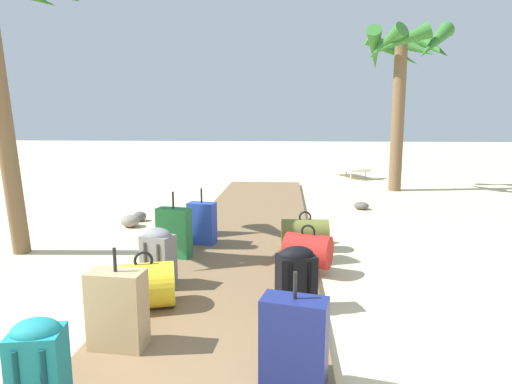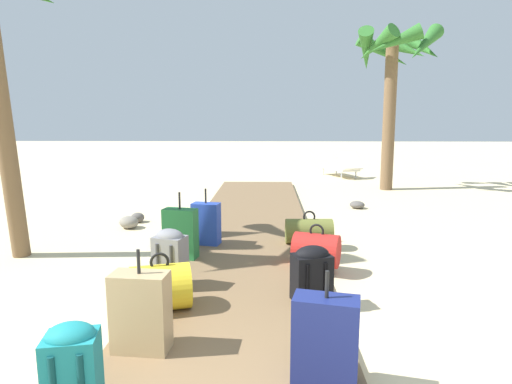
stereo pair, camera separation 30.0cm
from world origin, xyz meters
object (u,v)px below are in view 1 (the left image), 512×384
object	(u,v)px
suitcase_blue	(202,223)
lounge_chair	(351,167)
suitcase_green	(174,232)
suitcase_tan	(118,309)
backpack_black	(296,273)
duffel_bag_yellow	(145,285)
duffel_bag_red	(308,250)
duffel_bag_olive	(305,232)
backpack_teal	(38,365)
backpack_grey	(158,256)
suitcase_navy	(294,341)
palm_tree_far_right	(405,61)

from	to	relation	value
suitcase_blue	lounge_chair	distance (m)	8.04
suitcase_green	suitcase_blue	bearing A→B (deg)	69.36
suitcase_tan	suitcase_green	world-z (taller)	suitcase_green
backpack_black	duffel_bag_yellow	size ratio (longest dim) A/B	0.86
duffel_bag_red	duffel_bag_olive	bearing A→B (deg)	89.87
suitcase_tan	duffel_bag_olive	size ratio (longest dim) A/B	1.18
backpack_teal	lounge_chair	world-z (taller)	lounge_chair
backpack_grey	lounge_chair	bearing A→B (deg)	70.67
backpack_grey	suitcase_navy	distance (m)	1.96
suitcase_green	backpack_black	size ratio (longest dim) A/B	1.54
suitcase_green	backpack_teal	size ratio (longest dim) A/B	1.42
duffel_bag_yellow	suitcase_navy	bearing A→B (deg)	-37.96
suitcase_green	duffel_bag_red	bearing A→B (deg)	-8.85
suitcase_tan	backpack_grey	bearing A→B (deg)	92.83
suitcase_blue	suitcase_tan	bearing A→B (deg)	-91.66
suitcase_blue	backpack_black	size ratio (longest dim) A/B	1.44
duffel_bag_red	lounge_chair	world-z (taller)	lounge_chair
duffel_bag_red	palm_tree_far_right	xyz separation A→B (m)	(2.46, 5.96, 2.77)
suitcase_blue	palm_tree_far_right	size ratio (longest dim) A/B	0.19
duffel_bag_yellow	duffel_bag_olive	distance (m)	2.51
backpack_grey	palm_tree_far_right	distance (m)	8.14
duffel_bag_olive	palm_tree_far_right	size ratio (longest dim) A/B	0.16
backpack_teal	suitcase_navy	distance (m)	1.44
suitcase_tan	backpack_teal	distance (m)	0.74
palm_tree_far_right	backpack_black	bearing A→B (deg)	-110.69
palm_tree_far_right	lounge_chair	world-z (taller)	palm_tree_far_right
backpack_grey	suitcase_blue	bearing A→B (deg)	84.88
backpack_black	palm_tree_far_right	bearing A→B (deg)	69.31
suitcase_tan	suitcase_blue	bearing A→B (deg)	88.34
suitcase_navy	lounge_chair	bearing A→B (deg)	79.96
backpack_teal	backpack_black	xyz separation A→B (m)	(1.42, 1.59, -0.02)
suitcase_blue	lounge_chair	xyz separation A→B (m)	(3.00, 7.46, -0.02)
backpack_grey	suitcase_green	bearing A→B (deg)	95.32
suitcase_blue	suitcase_navy	bearing A→B (deg)	-68.65
backpack_teal	duffel_bag_red	size ratio (longest dim) A/B	0.94
backpack_teal	duffel_bag_yellow	world-z (taller)	backpack_teal
duffel_bag_red	duffel_bag_olive	distance (m)	0.89
backpack_grey	backpack_teal	xyz separation A→B (m)	(-0.09, -1.87, -0.02)
suitcase_blue	duffel_bag_red	xyz separation A→B (m)	(1.34, -0.82, -0.09)
palm_tree_far_right	lounge_chair	distance (m)	3.65
suitcase_blue	backpack_teal	xyz separation A→B (m)	(-0.23, -3.35, 0.02)
backpack_grey	backpack_teal	size ratio (longest dim) A/B	1.05
suitcase_tan	duffel_bag_red	xyz separation A→B (m)	(1.42, 1.81, -0.10)
suitcase_green	backpack_grey	xyz separation A→B (m)	(0.08, -0.91, 0.01)
backpack_black	palm_tree_far_right	distance (m)	7.85
backpack_grey	duffel_bag_red	world-z (taller)	backpack_grey
backpack_teal	duffel_bag_olive	xyz separation A→B (m)	(1.57, 3.43, -0.13)
suitcase_green	duffel_bag_yellow	size ratio (longest dim) A/B	1.32
suitcase_blue	backpack_grey	size ratio (longest dim) A/B	1.26
backpack_teal	backpack_black	bearing A→B (deg)	48.16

